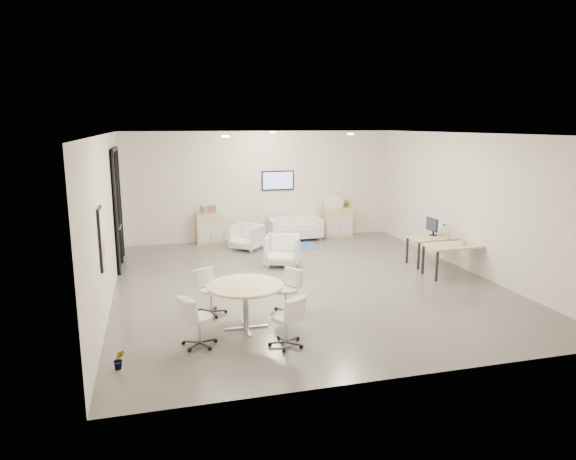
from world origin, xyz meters
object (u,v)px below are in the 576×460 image
(sideboard_left, at_px, (210,228))
(desk_front, at_px, (456,248))
(sideboard_right, at_px, (337,222))
(round_table, at_px, (245,289))
(armchair_left, at_px, (247,236))
(desk_rear, at_px, (436,240))
(armchair_right, at_px, (282,249))
(loveseat, at_px, (294,229))

(sideboard_left, height_order, desk_front, sideboard_left)
(sideboard_right, distance_m, desk_front, 4.81)
(desk_front, xyz_separation_m, round_table, (-5.16, -1.84, 0.05))
(armchair_left, bearing_deg, desk_rear, 7.33)
(armchair_left, distance_m, desk_rear, 5.01)
(desk_rear, bearing_deg, sideboard_left, 140.85)
(armchair_left, xyz_separation_m, armchair_right, (0.55, -1.82, 0.03))
(loveseat, height_order, armchair_right, armchair_right)
(loveseat, xyz_separation_m, desk_front, (2.54, -4.53, 0.33))
(sideboard_left, relative_size, round_table, 0.69)
(armchair_right, relative_size, desk_rear, 0.60)
(desk_rear, bearing_deg, armchair_right, 163.39)
(armchair_right, xyz_separation_m, desk_rear, (3.66, -0.88, 0.21))
(armchair_right, bearing_deg, desk_rear, 7.69)
(loveseat, distance_m, desk_rear, 4.42)
(desk_rear, bearing_deg, round_table, -154.85)
(sideboard_left, bearing_deg, armchair_left, -48.62)
(armchair_right, bearing_deg, loveseat, 89.78)
(loveseat, bearing_deg, sideboard_right, 2.45)
(round_table, bearing_deg, sideboard_left, 88.76)
(loveseat, height_order, desk_front, desk_front)
(armchair_right, height_order, desk_rear, armchair_right)
(armchair_left, xyz_separation_m, round_table, (-1.03, -5.52, 0.31))
(sideboard_right, height_order, armchair_left, sideboard_right)
(loveseat, bearing_deg, desk_rear, -57.26)
(desk_front, relative_size, round_table, 1.10)
(sideboard_left, bearing_deg, sideboard_right, -0.17)
(sideboard_left, distance_m, armchair_right, 3.18)
(desk_rear, bearing_deg, sideboard_right, 104.83)
(sideboard_left, xyz_separation_m, armchair_left, (0.89, -1.01, -0.05))
(desk_front, bearing_deg, sideboard_right, 101.90)
(sideboard_left, distance_m, desk_front, 6.87)
(sideboard_left, height_order, armchair_right, sideboard_left)
(sideboard_left, distance_m, armchair_left, 1.35)
(round_table, bearing_deg, desk_rear, 28.25)
(armchair_right, bearing_deg, sideboard_right, 70.04)
(loveseat, relative_size, desk_rear, 1.17)
(sideboard_right, xyz_separation_m, armchair_left, (-3.01, -1.00, -0.06))
(loveseat, distance_m, desk_front, 5.20)
(sideboard_right, height_order, loveseat, sideboard_right)
(round_table, bearing_deg, loveseat, 67.59)
(armchair_left, relative_size, round_table, 0.60)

